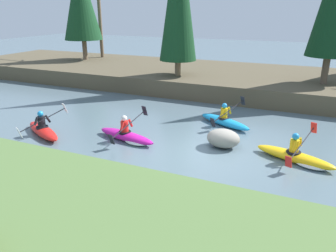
# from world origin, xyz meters

# --- Properties ---
(ground_plane) EXTENTS (90.00, 90.00, 0.00)m
(ground_plane) POSITION_xyz_m (0.00, 0.00, 0.00)
(ground_plane) COLOR slate
(riverbank_far) EXTENTS (44.00, 8.73, 1.00)m
(riverbank_far) POSITION_xyz_m (0.00, 10.63, 0.50)
(riverbank_far) COLOR brown
(riverbank_far) RESTS_ON ground
(bare_tree_upstream) EXTENTS (4.36, 4.31, 7.99)m
(bare_tree_upstream) POSITION_xyz_m (-13.13, 13.08, 4.76)
(bare_tree_upstream) COLOR brown
(bare_tree_upstream) RESTS_ON riverbank_far
(kayaker_lead) EXTENTS (2.75, 2.01, 1.20)m
(kayaker_lead) POSITION_xyz_m (3.13, 0.47, 0.20)
(kayaker_lead) COLOR yellow
(kayaker_lead) RESTS_ON ground
(kayaker_middle) EXTENTS (2.68, 1.93, 1.20)m
(kayaker_middle) POSITION_xyz_m (-0.04, 3.11, 0.22)
(kayaker_middle) COLOR #1993D6
(kayaker_middle) RESTS_ON ground
(kayaker_trailing) EXTENTS (2.79, 2.05, 1.20)m
(kayaker_trailing) POSITION_xyz_m (-3.05, -0.15, 0.20)
(kayaker_trailing) COLOR #C61999
(kayaker_trailing) RESTS_ON ground
(kayaker_far_back) EXTENTS (2.68, 1.93, 1.20)m
(kayaker_far_back) POSITION_xyz_m (-6.53, -1.01, 0.22)
(kayaker_far_back) COLOR red
(kayaker_far_back) RESTS_ON ground
(boulder_midstream) EXTENTS (1.23, 0.96, 0.69)m
(boulder_midstream) POSITION_xyz_m (0.50, 0.73, 0.35)
(boulder_midstream) COLOR gray
(boulder_midstream) RESTS_ON ground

